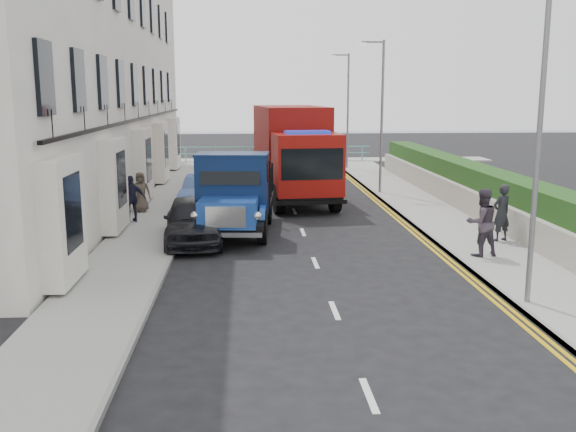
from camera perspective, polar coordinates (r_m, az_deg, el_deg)
The scene contains 22 objects.
ground at distance 16.04m, azimuth 3.19°, elevation -6.04°, with size 120.00×120.00×0.00m, color black.
pavement_west at distance 24.90m, azimuth -11.29°, elevation 0.01°, with size 2.40×38.00×0.12m, color gray.
pavement_east at distance 25.69m, azimuth 12.60°, elevation 0.29°, with size 2.60×38.00×0.12m, color gray.
promenade at distance 44.52m, azimuth -1.24°, elevation 4.95°, with size 30.00×2.50×0.12m, color gray.
sea_plane at distance 75.40m, azimuth -2.25°, elevation 7.33°, with size 120.00×120.00×0.00m, color slate.
terrace_west at distance 29.35m, azimuth -19.36°, elevation 15.18°, with size 6.31×30.20×14.25m.
garden_east at distance 26.15m, azimuth 16.70°, elevation 2.14°, with size 1.45×28.00×1.75m.
seafront_railing at distance 43.67m, azimuth -1.20°, elevation 5.52°, with size 13.00×0.08×1.11m.
lamp_near at distance 14.57m, azimuth 21.04°, elevation 7.53°, with size 1.23×0.18×7.00m.
lamp_mid at distance 29.86m, azimuth 8.13°, elevation 9.50°, with size 1.23×0.18×7.00m.
lamp_far at distance 39.71m, azimuth 5.17°, elevation 9.88°, with size 1.23×0.18×7.00m.
bedford_lorry at distance 20.96m, azimuth -4.87°, elevation 1.49°, with size 2.73×5.94×2.73m.
red_lorry at distance 28.10m, azimuth 0.50°, elevation 5.80°, with size 3.38×8.01×4.08m.
parked_car_front at distance 20.35m, azimuth -8.48°, elevation -0.37°, with size 1.74×4.32×1.47m, color black.
parked_car_mid at distance 26.24m, azimuth -7.41°, elevation 2.11°, with size 1.49×4.28×1.41m, color #597AC0.
parked_car_rear at distance 31.80m, azimuth -6.47°, elevation 3.49°, with size 1.71×4.21×1.22m, color #B3B4B8.
seafront_car_left at distance 42.44m, azimuth -1.81°, elevation 5.54°, with size 2.36×5.13×1.43m, color black.
seafront_car_right at distance 37.56m, azimuth -0.03°, elevation 4.97°, with size 1.88×4.66×1.59m, color silver.
pedestrian_east_near at distance 20.96m, azimuth 18.45°, elevation 0.28°, with size 0.65×0.43×1.78m, color black.
pedestrian_east_far at distance 18.85m, azimuth 16.84°, elevation -0.54°, with size 0.94×0.73×1.93m, color #3D3440.
pedestrian_west_near at distance 23.55m, azimuth -13.73°, elevation 1.50°, with size 0.98×0.41×1.67m, color #1C1C33.
pedestrian_west_far at distance 25.45m, azimuth -12.97°, elevation 2.09°, with size 0.76×0.49×1.55m, color #483F34.
Camera 1 is at (-1.86, -15.24, 4.67)m, focal length 40.00 mm.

